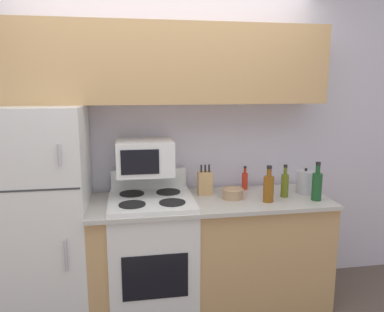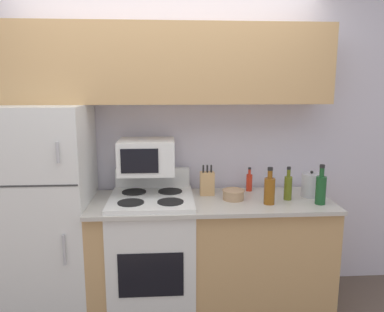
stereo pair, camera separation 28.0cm
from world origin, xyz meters
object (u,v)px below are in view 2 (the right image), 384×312
Objects in this scene: stove at (153,251)px; bottle_olive_oil at (288,187)px; microwave at (147,156)px; bottle_hot_sauce at (249,182)px; bottle_wine_green at (321,189)px; knife_block at (207,183)px; bowl at (233,194)px; bottle_whiskey at (269,190)px; kettle at (311,185)px; refrigerator at (45,212)px.

bottle_olive_oil reaches higher than stove.
microwave reaches higher than bottle_olive_oil.
bottle_wine_green is at bearing -40.46° from bottle_hot_sauce.
bowl is at bearing -36.72° from knife_block.
microwave reaches higher than bottle_whiskey.
bowl is 0.87× the size of bottle_hot_sauce.
bottle_hot_sauce is 0.60m from bottle_wine_green.
bottle_wine_green is at bearing -7.22° from stove.
bottle_whiskey reaches higher than kettle.
stove is (0.81, -0.02, -0.34)m from refrigerator.
bottle_whiskey is (0.44, -0.27, 0.01)m from knife_block.
microwave is 1.34m from bottle_wine_green.
refrigerator reaches higher than bottle_wine_green.
refrigerator reaches higher than bowl.
bowl is (0.19, -0.14, -0.05)m from knife_block.
refrigerator is 2.08m from kettle.
bottle_wine_green reaches higher than kettle.
bottle_wine_green is at bearing -19.74° from knife_block.
bottle_olive_oil is at bearing -1.86° from refrigerator.
bowl is at bearing -176.03° from kettle.
bottle_whiskey is at bearing 176.33° from bottle_wine_green.
bottle_hot_sauce is (0.36, 0.09, -0.02)m from knife_block.
bottle_olive_oil is (1.86, -0.06, 0.18)m from refrigerator.
stove is 0.69m from knife_block.
knife_block reaches higher than kettle.
bottle_hot_sauce is (-0.07, 0.36, -0.03)m from bottle_whiskey.
stove is 4.14× the size of bottle_olive_oil.
microwave is at bearing 7.18° from refrigerator.
bottle_olive_oil reaches higher than knife_block.
kettle is (2.07, 0.01, 0.17)m from refrigerator.
stove is 6.16× the size of bowl.
knife_block is 1.42× the size of bowl.
stove is 4.35× the size of knife_block.
refrigerator is 1.71m from bottle_whiskey.
bottle_olive_oil is (0.42, -0.03, 0.06)m from bowl.
bottle_whiskey reaches higher than knife_block.
bottle_wine_green is at bearing -5.04° from refrigerator.
bottle_olive_oil reaches higher than bottle_hot_sauce.
bowl is at bearing 166.44° from bottle_wine_green.
microwave is at bearing 106.65° from stove.
bottle_hot_sauce is 0.67× the size of bottle_wine_green.
stove is at bearing -163.16° from knife_block.
microwave is at bearing 169.10° from bowl.
refrigerator is 0.88m from microwave.
bottle_olive_oil is at bearing 149.60° from bottle_wine_green.
stove is 2.50× the size of microwave.
stove reaches higher than bowl.
bottle_olive_oil is at bearing -8.26° from microwave.
bottle_olive_oil is 0.22m from kettle.
knife_block is 0.51m from bottle_whiskey.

